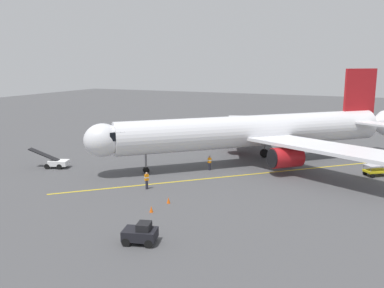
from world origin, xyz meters
name	(u,v)px	position (x,y,z in m)	size (l,w,h in m)	color
ground_plane	(267,164)	(0.00, 0.00, 0.00)	(220.00, 220.00, 0.00)	#4C4C4F
apron_lead_in_line	(238,176)	(1.62, 6.68, 0.01)	(0.24, 40.00, 0.01)	yellow
airplane	(256,132)	(1.42, 0.49, 4.00)	(33.31, 32.83, 11.50)	white
ground_crew_marshaller	(147,180)	(8.37, 15.02, 0.89)	(0.43, 0.47, 1.71)	#23232D
ground_crew_wing_walker	(210,163)	(5.37, 5.81, 0.89)	(0.43, 0.29, 1.71)	#23232D
belt_loader_near_nose	(56,162)	(22.36, 12.23, 0.71)	(4.72, 2.63, 2.32)	white
tug_portside	(115,143)	(22.87, -0.60, 0.70)	(2.74, 2.48, 1.50)	black
tug_starboard_side	(141,233)	(2.50, 25.90, 0.70)	(2.61, 2.06, 1.50)	black
baggage_cart_rear_apron	(377,170)	(-12.32, 0.51, 0.66)	(2.92, 2.69, 1.27)	yellow
safety_cone_nose_left	(168,200)	(4.50, 17.85, 0.28)	(0.32, 0.32, 0.55)	#F2590F
safety_cone_nose_right	(151,209)	(4.78, 20.43, 0.28)	(0.32, 0.32, 0.55)	#F2590F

